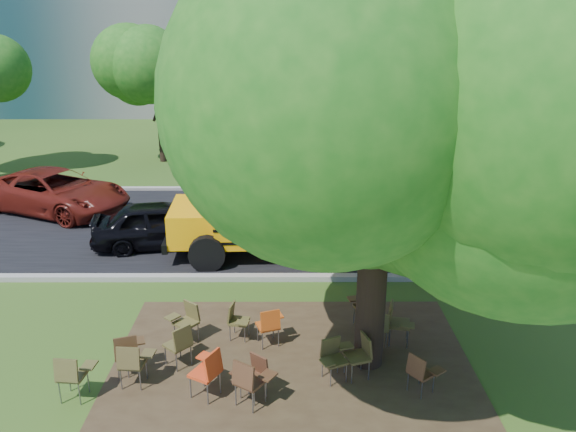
{
  "coord_description": "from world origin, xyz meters",
  "views": [
    {
      "loc": [
        0.9,
        -10.22,
        6.4
      ],
      "look_at": [
        0.93,
        3.13,
        1.72
      ],
      "focal_mm": 35.0,
      "sensor_mm": 36.0,
      "label": 1
    }
  ],
  "objects_px": {
    "chair_7": "(421,370)",
    "chair_14": "(367,304)",
    "chair_11": "(270,323)",
    "chair_12": "(397,320)",
    "chair_1": "(133,361)",
    "chair_9": "(187,318)",
    "chair_5": "(332,356)",
    "bg_car_red": "(56,192)",
    "chair_15": "(72,373)",
    "chair_6": "(359,352)",
    "chair_10": "(237,318)",
    "chair_8": "(180,341)",
    "school_bus": "(404,193)",
    "chair_13": "(379,326)",
    "black_car": "(162,224)",
    "chair_2": "(208,368)",
    "chair_0": "(127,350)",
    "chair_3": "(254,373)",
    "main_tree": "(383,72)",
    "chair_4": "(250,379)"
  },
  "relations": [
    {
      "from": "chair_7",
      "to": "chair_14",
      "type": "relative_size",
      "value": 0.88
    },
    {
      "from": "chair_11",
      "to": "chair_12",
      "type": "xyz_separation_m",
      "value": [
        2.61,
        0.07,
        0.03
      ]
    },
    {
      "from": "chair_1",
      "to": "chair_9",
      "type": "bearing_deg",
      "value": 70.54
    },
    {
      "from": "chair_5",
      "to": "bg_car_red",
      "type": "distance_m",
      "value": 13.22
    },
    {
      "from": "chair_12",
      "to": "chair_15",
      "type": "xyz_separation_m",
      "value": [
        -6.02,
        -1.8,
        -0.01
      ]
    },
    {
      "from": "chair_7",
      "to": "bg_car_red",
      "type": "height_order",
      "value": "bg_car_red"
    },
    {
      "from": "chair_12",
      "to": "bg_car_red",
      "type": "xyz_separation_m",
      "value": [
        -10.31,
        8.56,
        0.17
      ]
    },
    {
      "from": "chair_12",
      "to": "chair_1",
      "type": "bearing_deg",
      "value": -63.34
    },
    {
      "from": "chair_14",
      "to": "chair_6",
      "type": "bearing_deg",
      "value": 153.62
    },
    {
      "from": "chair_10",
      "to": "bg_car_red",
      "type": "bearing_deg",
      "value": -128.67
    },
    {
      "from": "chair_8",
      "to": "chair_15",
      "type": "relative_size",
      "value": 0.98
    },
    {
      "from": "chair_12",
      "to": "bg_car_red",
      "type": "height_order",
      "value": "bg_car_red"
    },
    {
      "from": "school_bus",
      "to": "chair_13",
      "type": "relative_size",
      "value": 15.71
    },
    {
      "from": "chair_9",
      "to": "black_car",
      "type": "height_order",
      "value": "black_car"
    },
    {
      "from": "chair_1",
      "to": "chair_9",
      "type": "xyz_separation_m",
      "value": [
        0.71,
        1.58,
        -0.02
      ]
    },
    {
      "from": "chair_8",
      "to": "chair_10",
      "type": "distance_m",
      "value": 1.39
    },
    {
      "from": "chair_11",
      "to": "chair_15",
      "type": "bearing_deg",
      "value": -172.72
    },
    {
      "from": "chair_2",
      "to": "chair_11",
      "type": "bearing_deg",
      "value": -3.03
    },
    {
      "from": "chair_0",
      "to": "school_bus",
      "type": "bearing_deg",
      "value": 25.03
    },
    {
      "from": "chair_10",
      "to": "chair_13",
      "type": "bearing_deg",
      "value": 95.85
    },
    {
      "from": "chair_3",
      "to": "chair_14",
      "type": "height_order",
      "value": "chair_14"
    },
    {
      "from": "chair_0",
      "to": "chair_2",
      "type": "distance_m",
      "value": 1.73
    },
    {
      "from": "school_bus",
      "to": "chair_2",
      "type": "relative_size",
      "value": 12.82
    },
    {
      "from": "school_bus",
      "to": "black_car",
      "type": "bearing_deg",
      "value": 175.03
    },
    {
      "from": "black_car",
      "to": "bg_car_red",
      "type": "height_order",
      "value": "bg_car_red"
    },
    {
      "from": "school_bus",
      "to": "chair_14",
      "type": "distance_m",
      "value": 4.85
    },
    {
      "from": "chair_0",
      "to": "chair_13",
      "type": "height_order",
      "value": "chair_0"
    },
    {
      "from": "chair_2",
      "to": "chair_3",
      "type": "relative_size",
      "value": 1.16
    },
    {
      "from": "chair_5",
      "to": "chair_10",
      "type": "height_order",
      "value": "chair_5"
    },
    {
      "from": "chair_8",
      "to": "chair_9",
      "type": "bearing_deg",
      "value": 44.12
    },
    {
      "from": "bg_car_red",
      "to": "chair_11",
      "type": "bearing_deg",
      "value": -113.72
    },
    {
      "from": "chair_3",
      "to": "chair_10",
      "type": "bearing_deg",
      "value": -37.76
    },
    {
      "from": "chair_1",
      "to": "chair_5",
      "type": "relative_size",
      "value": 1.08
    },
    {
      "from": "school_bus",
      "to": "chair_1",
      "type": "height_order",
      "value": "school_bus"
    },
    {
      "from": "chair_11",
      "to": "chair_13",
      "type": "xyz_separation_m",
      "value": [
        2.23,
        -0.02,
        -0.06
      ]
    },
    {
      "from": "chair_13",
      "to": "chair_15",
      "type": "distance_m",
      "value": 5.9
    },
    {
      "from": "main_tree",
      "to": "chair_9",
      "type": "bearing_deg",
      "value": 167.33
    },
    {
      "from": "chair_1",
      "to": "chair_3",
      "type": "height_order",
      "value": "chair_1"
    },
    {
      "from": "chair_1",
      "to": "chair_8",
      "type": "xyz_separation_m",
      "value": [
        0.74,
        0.67,
        -0.01
      ]
    },
    {
      "from": "chair_9",
      "to": "chair_11",
      "type": "height_order",
      "value": "same"
    },
    {
      "from": "main_tree",
      "to": "black_car",
      "type": "bearing_deg",
      "value": 130.86
    },
    {
      "from": "chair_9",
      "to": "chair_13",
      "type": "distance_m",
      "value": 3.98
    },
    {
      "from": "chair_12",
      "to": "chair_9",
      "type": "bearing_deg",
      "value": -81.1
    },
    {
      "from": "main_tree",
      "to": "chair_15",
      "type": "distance_m",
      "value": 7.43
    },
    {
      "from": "school_bus",
      "to": "chair_7",
      "type": "xyz_separation_m",
      "value": [
        -0.95,
        -6.79,
        -1.22
      ]
    },
    {
      "from": "chair_2",
      "to": "chair_9",
      "type": "xyz_separation_m",
      "value": [
        -0.7,
        1.86,
        -0.05
      ]
    },
    {
      "from": "chair_1",
      "to": "chair_6",
      "type": "bearing_deg",
      "value": 9.17
    },
    {
      "from": "chair_11",
      "to": "black_car",
      "type": "height_order",
      "value": "black_car"
    },
    {
      "from": "chair_7",
      "to": "chair_13",
      "type": "relative_size",
      "value": 1.04
    },
    {
      "from": "main_tree",
      "to": "chair_4",
      "type": "height_order",
      "value": "main_tree"
    }
  ]
}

